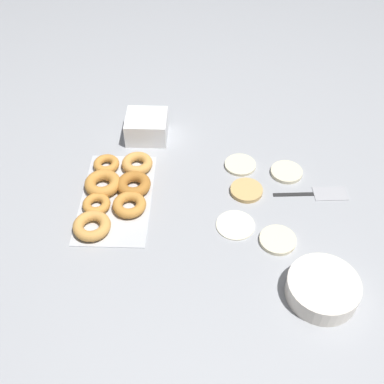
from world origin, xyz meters
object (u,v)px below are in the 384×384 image
at_px(pancake_1, 278,240).
at_px(container_stack, 147,127).
at_px(donut_tray, 115,192).
at_px(spatula, 322,194).
at_px(pancake_4, 287,172).
at_px(batter_bowl, 323,289).
at_px(pancake_0, 235,225).
at_px(pancake_3, 246,190).
at_px(pancake_2, 240,165).

xyz_separation_m(pancake_1, container_stack, (-0.47, -0.42, 0.04)).
distance_m(donut_tray, spatula, 0.66).
height_order(pancake_4, batter_bowl, batter_bowl).
height_order(pancake_1, container_stack, container_stack).
bearing_deg(pancake_0, pancake_1, 65.13).
relative_size(pancake_4, batter_bowl, 0.55).
bearing_deg(pancake_4, batter_bowl, 5.19).
distance_m(donut_tray, batter_bowl, 0.69).
relative_size(pancake_3, donut_tray, 0.26).
bearing_deg(container_stack, donut_tray, -13.52).
relative_size(pancake_3, spatula, 0.43).
distance_m(pancake_0, pancake_4, 0.29).
relative_size(pancake_1, pancake_4, 1.03).
height_order(batter_bowl, container_stack, container_stack).
distance_m(pancake_1, batter_bowl, 0.20).
relative_size(pancake_2, pancake_3, 1.01).
height_order(pancake_0, container_stack, container_stack).
distance_m(pancake_4, spatula, 0.14).
bearing_deg(pancake_1, pancake_0, -114.87).
height_order(pancake_3, pancake_4, pancake_3).
bearing_deg(batter_bowl, pancake_4, -174.81).
xyz_separation_m(batter_bowl, spatula, (-0.37, 0.06, -0.03)).
height_order(donut_tray, spatula, donut_tray).
xyz_separation_m(pancake_2, container_stack, (-0.15, -0.33, 0.04)).
bearing_deg(pancake_2, container_stack, -114.44).
height_order(pancake_3, donut_tray, donut_tray).
height_order(pancake_1, batter_bowl, batter_bowl).
bearing_deg(pancake_2, pancake_4, 78.41).
relative_size(pancake_0, spatula, 0.49).
height_order(pancake_2, container_stack, container_stack).
relative_size(pancake_0, container_stack, 0.81).
distance_m(pancake_0, spatula, 0.31).
xyz_separation_m(pancake_0, pancake_4, (-0.23, 0.18, 0.00)).
bearing_deg(donut_tray, pancake_4, 102.25).
bearing_deg(pancake_1, container_stack, -137.82).
xyz_separation_m(pancake_0, pancake_3, (-0.14, 0.04, 0.00)).
distance_m(pancake_0, container_stack, 0.51).
relative_size(pancake_0, donut_tray, 0.30).
distance_m(pancake_3, batter_bowl, 0.41).
distance_m(pancake_1, pancake_3, 0.21).
relative_size(pancake_0, batter_bowl, 0.61).
xyz_separation_m(pancake_3, container_stack, (-0.27, -0.34, 0.04)).
xyz_separation_m(pancake_1, spatula, (-0.20, 0.16, -0.00)).
height_order(pancake_2, spatula, pancake_2).
bearing_deg(pancake_0, pancake_2, 174.74).
bearing_deg(pancake_1, spatula, 140.77).
distance_m(batter_bowl, container_stack, 0.83).
relative_size(container_stack, spatula, 0.60).
xyz_separation_m(pancake_2, donut_tray, (0.15, -0.40, 0.01)).
distance_m(pancake_0, pancake_3, 0.15).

